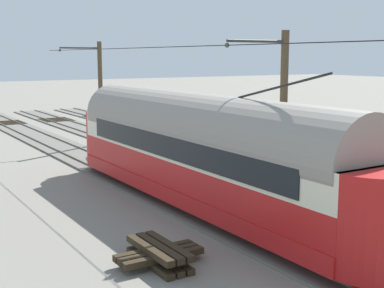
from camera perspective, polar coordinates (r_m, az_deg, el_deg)
ground_plane at (r=21.75m, az=11.40°, el=-5.80°), size 220.00×220.00×0.00m
track_streetcar_siding at (r=24.90m, az=17.91°, el=-4.02°), size 2.80×80.00×0.18m
track_adjacent_siding at (r=21.96m, az=10.84°, el=-5.50°), size 2.80×80.00×0.18m
track_third_siding at (r=19.47m, az=1.74°, el=-7.26°), size 2.80×80.00×0.18m
vintage_streetcar at (r=19.46m, az=0.77°, el=-0.57°), size 2.65×18.19×5.04m
catenary_pole_foreground at (r=34.10m, az=-9.85°, el=5.51°), size 2.73×0.28×6.52m
catenary_pole_mid_near at (r=19.43m, az=9.54°, el=2.72°), size 2.73×0.28×6.52m
spare_tie_stack at (r=14.92m, az=-3.53°, el=-11.66°), size 2.40×2.40×0.54m
track_end_bumper at (r=32.20m, az=-4.68°, el=-0.01°), size 1.80×0.60×0.80m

